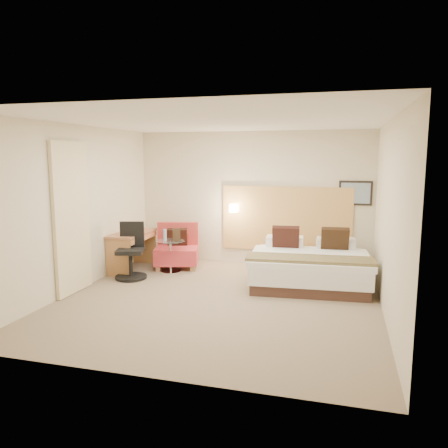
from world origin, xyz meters
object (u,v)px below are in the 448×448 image
(bed, at_px, (309,265))
(lounge_chair, at_px, (177,250))
(side_table, at_px, (171,255))
(desk, at_px, (133,240))
(desk_chair, at_px, (131,256))

(bed, bearing_deg, lounge_chair, 170.41)
(side_table, bearing_deg, bed, -0.75)
(side_table, height_order, desk, desk)
(lounge_chair, xyz_separation_m, desk_chair, (-0.51, -0.97, 0.07))
(lounge_chair, relative_size, desk, 0.83)
(desk, bearing_deg, lounge_chair, 29.05)
(desk, bearing_deg, desk_chair, -66.95)
(bed, bearing_deg, side_table, 179.25)
(bed, relative_size, side_table, 2.95)
(bed, distance_m, desk, 3.40)
(bed, height_order, side_table, bed)
(bed, distance_m, desk_chair, 3.19)
(desk, xyz_separation_m, desk_chair, (0.24, -0.56, -0.17))
(side_table, bearing_deg, desk, -179.83)
(desk, bearing_deg, bed, -0.54)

